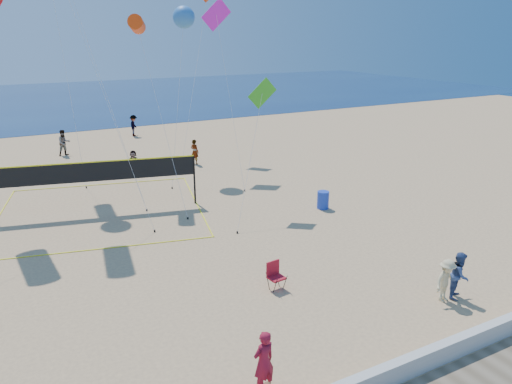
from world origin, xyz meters
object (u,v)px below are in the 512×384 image
trash_barrel (323,200)px  volleyball_net (98,177)px  woman (264,362)px  camp_chair (275,274)px

trash_barrel → volleyball_net: (-10.31, 5.06, 1.39)m
woman → camp_chair: (2.99, 4.50, -0.29)m
trash_barrel → volleyball_net: volleyball_net is taller
camp_chair → volleyball_net: bearing=101.4°
volleyball_net → trash_barrel: bearing=-13.1°
woman → volleyball_net: bearing=-96.9°
woman → volleyball_net: volleyball_net is taller
trash_barrel → volleyball_net: bearing=153.9°
woman → volleyball_net: 15.77m
camp_chair → trash_barrel: (6.56, 6.16, -0.12)m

